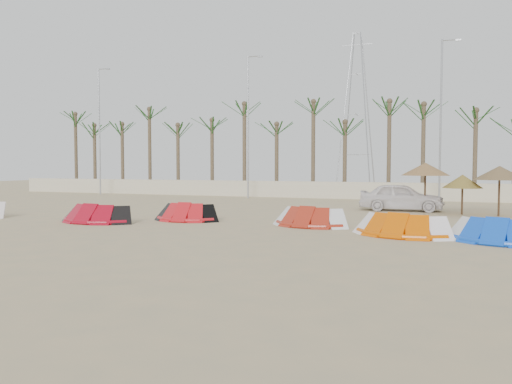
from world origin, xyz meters
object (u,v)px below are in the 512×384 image
at_px(kite_red_right, 311,216).
at_px(parasol_mid, 463,181).
at_px(kite_red_mid, 189,211).
at_px(parasol_right, 500,173).
at_px(kite_red_left, 100,212).
at_px(kite_orange, 402,224).
at_px(parasol_left, 425,169).
at_px(car, 401,197).
at_px(kite_blue, 498,229).

relative_size(kite_red_right, parasol_mid, 1.64).
relative_size(kite_red_mid, parasol_right, 1.21).
distance_m(kite_red_left, kite_orange, 13.19).
relative_size(parasol_left, car, 0.59).
bearing_deg(parasol_mid, kite_red_left, -148.63).
relative_size(kite_red_left, parasol_right, 1.47).
height_order(kite_red_mid, parasol_right, parasol_right).
distance_m(kite_red_right, car, 9.11).
bearing_deg(parasol_right, kite_orange, -114.54).
bearing_deg(kite_red_right, parasol_left, 62.69).
distance_m(kite_red_right, parasol_mid, 9.77).
bearing_deg(kite_blue, kite_orange, 170.67).
xyz_separation_m(parasol_left, parasol_mid, (1.87, -0.78, -0.62)).
xyz_separation_m(kite_red_mid, parasol_mid, (11.98, 7.50, 1.32)).
distance_m(kite_red_mid, parasol_right, 15.53).
height_order(kite_red_right, kite_orange, same).
height_order(kite_orange, parasol_right, parasol_right).
distance_m(kite_red_left, kite_blue, 16.33).
bearing_deg(kite_red_right, kite_red_left, -168.17).
distance_m(kite_red_mid, kite_orange, 9.81).
bearing_deg(kite_red_right, kite_blue, -16.94).
height_order(parasol_mid, car, parasol_mid).
relative_size(kite_red_right, kite_orange, 0.90).
xyz_separation_m(kite_orange, parasol_right, (4.00, 8.75, 1.76)).
height_order(parasol_left, parasol_mid, parasol_left).
xyz_separation_m(kite_orange, car, (-0.84, 10.21, 0.36)).
distance_m(kite_orange, car, 10.25).
bearing_deg(kite_red_mid, parasol_left, 39.31).
bearing_deg(parasol_mid, parasol_left, 157.34).
relative_size(kite_red_mid, kite_orange, 0.81).
xyz_separation_m(kite_red_right, kite_blue, (6.98, -2.13, 0.00)).
bearing_deg(car, parasol_mid, -111.57).
xyz_separation_m(kite_orange, parasol_mid, (2.30, 9.09, 1.31)).
xyz_separation_m(kite_red_right, car, (2.99, 8.60, 0.36)).
height_order(kite_red_mid, parasol_mid, parasol_mid).
relative_size(kite_orange, car, 0.83).
distance_m(kite_blue, parasol_left, 10.91).
distance_m(kite_red_mid, kite_red_right, 5.84).
bearing_deg(kite_red_mid, kite_orange, -9.38).
bearing_deg(kite_red_left, parasol_left, 36.89).
height_order(kite_blue, parasol_right, parasol_right).
bearing_deg(kite_red_mid, kite_blue, -9.36).
xyz_separation_m(kite_blue, parasol_right, (0.85, 9.27, 1.77)).
relative_size(kite_red_mid, kite_blue, 0.85).
relative_size(kite_red_mid, parasol_mid, 1.47).
relative_size(parasol_left, parasol_mid, 1.30).
distance_m(kite_orange, parasol_left, 10.07).
relative_size(kite_red_left, kite_red_right, 1.09).
height_order(parasol_left, parasol_right, parasol_left).
height_order(kite_red_left, car, car).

